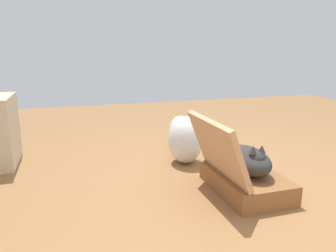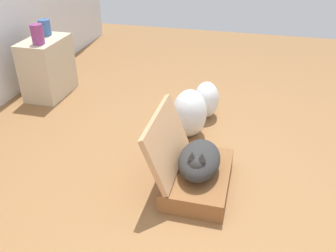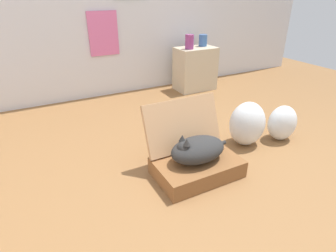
{
  "view_description": "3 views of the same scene",
  "coord_description": "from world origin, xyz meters",
  "px_view_note": "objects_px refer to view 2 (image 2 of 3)",
  "views": [
    {
      "loc": [
        -1.95,
        1.22,
        0.98
      ],
      "look_at": [
        -0.21,
        0.67,
        0.54
      ],
      "focal_mm": 34.15,
      "sensor_mm": 36.0,
      "label": 1
    },
    {
      "loc": [
        -2.1,
        -0.22,
        1.67
      ],
      "look_at": [
        0.09,
        0.34,
        0.35
      ],
      "focal_mm": 38.74,
      "sensor_mm": 36.0,
      "label": 2
    },
    {
      "loc": [
        -1.15,
        -1.42,
        1.32
      ],
      "look_at": [
        -0.22,
        0.35,
        0.33
      ],
      "focal_mm": 29.74,
      "sensor_mm": 36.0,
      "label": 3
    }
  ],
  "objects_px": {
    "suitcase_base": "(198,179)",
    "plastic_bag_clear": "(206,100)",
    "vase_tall": "(37,34)",
    "vase_short": "(45,27)",
    "cat": "(199,160)",
    "plastic_bag_white": "(189,113)",
    "side_table": "(48,68)"
  },
  "relations": [
    {
      "from": "vase_short",
      "to": "plastic_bag_clear",
      "type": "bearing_deg",
      "value": -97.48
    },
    {
      "from": "vase_short",
      "to": "vase_tall",
      "type": "bearing_deg",
      "value": -162.52
    },
    {
      "from": "plastic_bag_clear",
      "to": "vase_tall",
      "type": "xyz_separation_m",
      "value": [
        -0.05,
        1.63,
        0.52
      ]
    },
    {
      "from": "vase_tall",
      "to": "vase_short",
      "type": "height_order",
      "value": "vase_tall"
    },
    {
      "from": "suitcase_base",
      "to": "vase_short",
      "type": "relative_size",
      "value": 4.15
    },
    {
      "from": "plastic_bag_clear",
      "to": "vase_short",
      "type": "distance_m",
      "value": 1.8
    },
    {
      "from": "suitcase_base",
      "to": "vase_short",
      "type": "bearing_deg",
      "value": 55.33
    },
    {
      "from": "cat",
      "to": "vase_tall",
      "type": "distance_m",
      "value": 2.06
    },
    {
      "from": "suitcase_base",
      "to": "plastic_bag_white",
      "type": "relative_size",
      "value": 1.56
    },
    {
      "from": "plastic_bag_white",
      "to": "vase_tall",
      "type": "xyz_separation_m",
      "value": [
        0.31,
        1.54,
        0.48
      ]
    },
    {
      "from": "plastic_bag_white",
      "to": "suitcase_base",
      "type": "bearing_deg",
      "value": -163.33
    },
    {
      "from": "plastic_bag_clear",
      "to": "vase_tall",
      "type": "height_order",
      "value": "vase_tall"
    },
    {
      "from": "cat",
      "to": "side_table",
      "type": "height_order",
      "value": "side_table"
    },
    {
      "from": "plastic_bag_clear",
      "to": "vase_short",
      "type": "height_order",
      "value": "vase_short"
    },
    {
      "from": "side_table",
      "to": "suitcase_base",
      "type": "bearing_deg",
      "value": -122.26
    },
    {
      "from": "plastic_bag_white",
      "to": "side_table",
      "type": "xyz_separation_m",
      "value": [
        0.45,
        1.58,
        0.09
      ]
    },
    {
      "from": "vase_tall",
      "to": "vase_short",
      "type": "distance_m",
      "value": 0.29
    },
    {
      "from": "suitcase_base",
      "to": "plastic_bag_clear",
      "type": "bearing_deg",
      "value": 6.29
    },
    {
      "from": "plastic_bag_clear",
      "to": "vase_tall",
      "type": "relative_size",
      "value": 1.84
    },
    {
      "from": "vase_short",
      "to": "cat",
      "type": "bearing_deg",
      "value": -124.84
    },
    {
      "from": "cat",
      "to": "vase_tall",
      "type": "bearing_deg",
      "value": 60.22
    },
    {
      "from": "cat",
      "to": "plastic_bag_white",
      "type": "distance_m",
      "value": 0.71
    },
    {
      "from": "suitcase_base",
      "to": "side_table",
      "type": "height_order",
      "value": "side_table"
    },
    {
      "from": "suitcase_base",
      "to": "plastic_bag_clear",
      "type": "xyz_separation_m",
      "value": [
        1.04,
        0.11,
        0.1
      ]
    },
    {
      "from": "side_table",
      "to": "plastic_bag_white",
      "type": "bearing_deg",
      "value": -105.91
    },
    {
      "from": "plastic_bag_clear",
      "to": "vase_tall",
      "type": "bearing_deg",
      "value": 91.8
    },
    {
      "from": "suitcase_base",
      "to": "vase_tall",
      "type": "bearing_deg",
      "value": 60.42
    },
    {
      "from": "vase_short",
      "to": "plastic_bag_white",
      "type": "bearing_deg",
      "value": -109.91
    },
    {
      "from": "suitcase_base",
      "to": "cat",
      "type": "xyz_separation_m",
      "value": [
        -0.01,
        0.0,
        0.16
      ]
    },
    {
      "from": "suitcase_base",
      "to": "side_table",
      "type": "bearing_deg",
      "value": 57.74
    },
    {
      "from": "suitcase_base",
      "to": "plastic_bag_clear",
      "type": "relative_size",
      "value": 1.89
    },
    {
      "from": "vase_short",
      "to": "suitcase_base",
      "type": "bearing_deg",
      "value": -124.67
    }
  ]
}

